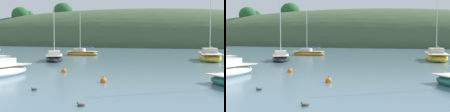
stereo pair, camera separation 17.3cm
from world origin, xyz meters
TOP-DOWN VIEW (x-y plane):
  - far_shoreline_hill at (-25.09, 88.02)m, footprint 150.00×36.00m
  - sailboat_white_near at (-12.36, 37.79)m, footprint 5.55×2.29m
  - sailboat_navy_dinghy at (8.09, 33.75)m, footprint 4.20×8.37m
  - sailboat_blue_center at (-10.19, 25.89)m, footprint 5.15×6.57m
  - mooring_buoy_outer at (3.12, 10.50)m, footprint 0.44×0.44m
  - mooring_buoy_channel at (-2.57, 15.03)m, footprint 0.44×0.44m
  - duck_straggler at (0.61, 5.98)m, footprint 0.34×0.39m
  - duck_trailing at (5.17, 3.07)m, footprint 0.40×0.32m

SIDE VIEW (x-z plane):
  - duck_straggler at x=0.61m, z-range -0.07..0.17m
  - duck_trailing at x=5.17m, z-range -0.07..0.17m
  - far_shoreline_hill at x=-25.09m, z-range -12.83..12.94m
  - mooring_buoy_outer at x=3.12m, z-range -0.15..0.39m
  - mooring_buoy_channel at x=-2.57m, z-range -0.15..0.39m
  - sailboat_white_near at x=-12.36m, z-range -3.23..3.93m
  - sailboat_blue_center at x=-10.19m, z-range -3.31..4.08m
  - sailboat_navy_dinghy at x=8.09m, z-range -5.50..6.46m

